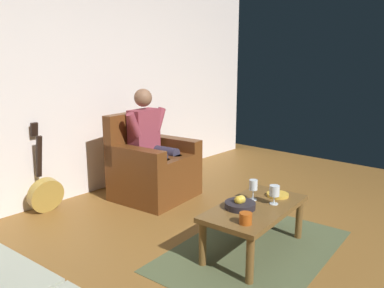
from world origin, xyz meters
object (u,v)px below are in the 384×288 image
at_px(fruit_bowl, 240,204).
at_px(candle_jar, 246,218).
at_px(wine_glass_far, 253,186).
at_px(wine_glass_near, 274,192).
at_px(person_seated, 152,140).
at_px(guitar, 45,192).
at_px(decorative_dish, 278,195).
at_px(armchair, 152,168).
at_px(coffee_table, 255,213).

bearing_deg(fruit_bowl, candle_jar, 42.17).
bearing_deg(wine_glass_far, candle_jar, 26.57).
height_order(wine_glass_near, candle_jar, wine_glass_near).
height_order(wine_glass_near, fruit_bowl, wine_glass_near).
distance_m(wine_glass_near, candle_jar, 0.48).
xyz_separation_m(person_seated, fruit_bowl, (0.44, 1.52, -0.24)).
xyz_separation_m(guitar, candle_jar, (-0.38, 2.22, 0.22)).
relative_size(guitar, wine_glass_near, 5.85).
bearing_deg(person_seated, guitar, -32.58).
distance_m(guitar, decorative_dish, 2.37).
height_order(fruit_bowl, candle_jar, fruit_bowl).
distance_m(armchair, person_seated, 0.33).
bearing_deg(wine_glass_near, armchair, -96.35).
relative_size(wine_glass_near, candle_jar, 1.71).
relative_size(guitar, fruit_bowl, 3.81).
relative_size(person_seated, guitar, 1.32).
bearing_deg(fruit_bowl, armchair, -106.32).
relative_size(person_seated, fruit_bowl, 5.04).
height_order(guitar, candle_jar, guitar).
relative_size(armchair, candle_jar, 10.29).
bearing_deg(wine_glass_far, guitar, -67.49).
bearing_deg(person_seated, wine_glass_far, 74.92).
height_order(wine_glass_near, decorative_dish, wine_glass_near).
distance_m(armchair, wine_glass_near, 1.70).
xyz_separation_m(coffee_table, candle_jar, (0.34, 0.13, 0.10)).
bearing_deg(wine_glass_near, candle_jar, 4.70).
xyz_separation_m(coffee_table, wine_glass_far, (-0.10, -0.09, 0.18)).
bearing_deg(armchair, person_seated, -90.00).
height_order(armchair, candle_jar, armchair).
bearing_deg(decorative_dish, armchair, -89.86).
bearing_deg(coffee_table, person_seated, -101.45).
bearing_deg(guitar, person_seated, 154.23).
distance_m(wine_glass_far, fruit_bowl, 0.24).
bearing_deg(guitar, decorative_dish, 116.42).
distance_m(person_seated, wine_glass_far, 1.52).
bearing_deg(coffee_table, fruit_bowl, -27.98).
distance_m(coffee_table, candle_jar, 0.38).
xyz_separation_m(coffee_table, fruit_bowl, (0.12, -0.07, 0.09)).
distance_m(armchair, candle_jar, 1.84).
relative_size(coffee_table, wine_glass_near, 6.39).
bearing_deg(wine_glass_near, guitar, -68.53).
xyz_separation_m(person_seated, guitar, (1.05, -0.50, -0.46)).
xyz_separation_m(guitar, fruit_bowl, (-0.60, 2.02, 0.22)).
bearing_deg(fruit_bowl, wine_glass_far, -173.94).
xyz_separation_m(guitar, wine_glass_near, (-0.86, 2.18, 0.29)).
bearing_deg(fruit_bowl, wine_glass_near, 148.08).
bearing_deg(wine_glass_near, decorative_dish, -159.56).
bearing_deg(decorative_dish, candle_jar, 9.37).
distance_m(person_seated, fruit_bowl, 1.60).
bearing_deg(wine_glass_far, wine_glass_near, 99.40).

